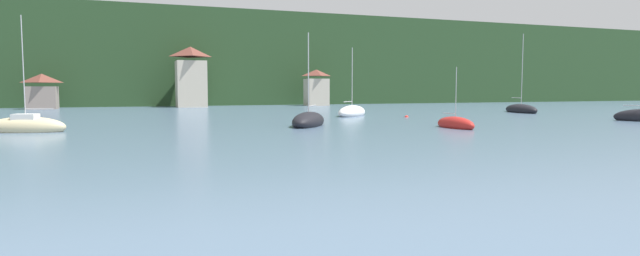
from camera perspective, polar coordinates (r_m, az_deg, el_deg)
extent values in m
cube|color=#264223|center=(132.28, -16.11, 6.99)|extent=(352.00, 63.57, 19.11)
ellipsoid|color=#2D4C28|center=(153.09, -5.14, 5.71)|extent=(246.40, 44.50, 34.93)
cube|color=gray|center=(95.07, -28.82, 3.01)|extent=(4.39, 4.17, 3.70)
pyramid|color=brown|center=(95.07, -28.90, 4.94)|extent=(4.61, 4.38, 1.46)
cube|color=#BCB29E|center=(95.22, -14.35, 4.83)|extent=(5.18, 5.43, 8.34)
pyramid|color=brown|center=(95.45, -14.41, 8.34)|extent=(5.44, 5.70, 1.81)
cube|color=#BCB29E|center=(99.80, -0.41, 4.06)|extent=(4.20, 3.63, 5.27)
pyramid|color=brown|center=(99.84, -0.41, 6.25)|extent=(4.41, 3.81, 1.27)
ellipsoid|color=#CCBC8E|center=(45.27, -30.25, 0.07)|extent=(6.20, 3.21, 1.66)
cylinder|color=#B7B7BC|center=(45.20, -30.48, 5.80)|extent=(0.07, 0.07, 8.14)
cylinder|color=#ADADB2|center=(44.79, -29.10, 1.91)|extent=(2.03, 0.56, 0.06)
cube|color=silver|center=(45.23, -30.29, 1.01)|extent=(1.93, 1.58, 0.59)
cylinder|color=#ADADB2|center=(61.89, 32.09, 2.15)|extent=(1.20, 2.18, 0.07)
ellipsoid|color=red|center=(44.70, 15.02, 0.39)|extent=(1.52, 4.88, 1.35)
cylinder|color=#B7B7BC|center=(44.59, 15.09, 3.77)|extent=(0.06, 0.06, 4.53)
cylinder|color=#ADADB2|center=(45.41, 14.37, 1.62)|extent=(0.06, 1.87, 0.05)
ellipsoid|color=black|center=(45.80, -1.31, 0.75)|extent=(5.98, 7.58, 1.74)
cylinder|color=#B7B7BC|center=(45.72, -1.32, 6.04)|extent=(0.09, 0.09, 7.50)
cylinder|color=#ADADB2|center=(47.32, -0.88, 2.54)|extent=(1.77, 2.81, 0.08)
ellipsoid|color=black|center=(76.14, 21.73, 1.91)|extent=(3.85, 7.61, 1.65)
cylinder|color=#B7B7BC|center=(76.13, 21.85, 6.04)|extent=(0.09, 0.09, 10.08)
cylinder|color=#ADADB2|center=(77.23, 21.29, 3.19)|extent=(0.63, 2.56, 0.08)
ellipsoid|color=white|center=(62.57, 3.63, 1.75)|extent=(6.83, 7.16, 1.78)
cylinder|color=#B7B7BC|center=(62.51, 3.65, 5.62)|extent=(0.09, 0.09, 7.47)
cylinder|color=#ADADB2|center=(61.02, 3.17, 2.99)|extent=(2.18, 2.38, 0.08)
sphere|color=orange|center=(59.73, -32.01, 0.56)|extent=(0.41, 0.41, 0.41)
sphere|color=red|center=(60.24, 9.74, 1.21)|extent=(0.46, 0.46, 0.46)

